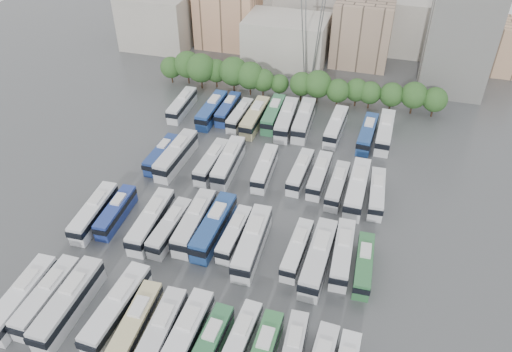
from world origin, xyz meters
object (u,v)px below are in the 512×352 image
(bus_r1_s7, at_px, (234,234))
(bus_r3_s0, at_px, (182,105))
(bus_r3_s4, at_px, (240,115))
(bus_r3_s10, at_px, (336,126))
(bus_r1_s6, at_px, (214,226))
(bus_r2_s4, at_px, (212,162))
(bus_r0_s4, at_px, (117,308))
(bus_r2_s9, at_px, (300,171))
(bus_r0_s6, at_px, (160,334))
(bus_r0_s9, at_px, (240,341))
(bus_r1_s13, at_px, (364,265))
(bus_r1_s5, at_px, (195,222))
(bus_r0_s7, at_px, (185,338))
(bus_r0_s5, at_px, (136,325))
(bus_r0_s1, at_px, (47,296))
(bus_r1_s1, at_px, (116,212))
(bus_r1_s8, at_px, (252,242))
(bus_r3_s12, at_px, (367,133))
(bus_r1_s10, at_px, (297,249))
(bus_r2_s1, at_px, (162,154))
(bus_r1_s0, at_px, (94,212))
(bus_r2_s7, at_px, (265,168))
(apartment_tower, at_px, (461,34))
(electricity_pylon, at_px, (313,7))
(bus_r2_s11, at_px, (337,185))
(bus_r0_s2, at_px, (69,303))
(bus_r3_s6, at_px, (273,114))
(bus_r1_s4, at_px, (170,227))
(bus_r1_s12, at_px, (343,253))
(bus_r2_s10, at_px, (320,175))
(bus_r3_s13, at_px, (385,132))
(bus_r2_s5, at_px, (228,162))
(bus_r3_s5, at_px, (255,117))
(bus_r3_s7, at_px, (286,119))
(bus_r0_s8, at_px, (208,347))
(bus_r2_s13, at_px, (377,193))
(bus_r3_s3, at_px, (228,109))
(bus_r1_s11, at_px, (318,258))
(bus_r1_s3, at_px, (151,221))
(bus_r2_s2, at_px, (176,155))

(bus_r1_s7, bearing_deg, bus_r3_s0, 125.71)
(bus_r3_s4, relative_size, bus_r3_s10, 0.88)
(bus_r1_s6, relative_size, bus_r2_s4, 1.12)
(bus_r0_s4, distance_m, bus_r2_s9, 39.67)
(bus_r0_s6, relative_size, bus_r0_s9, 1.15)
(bus_r2_s4, bearing_deg, bus_r1_s13, -28.64)
(bus_r1_s5, relative_size, bus_r1_s7, 1.20)
(bus_r0_s4, bearing_deg, bus_r0_s7, -6.91)
(bus_r0_s5, bearing_deg, bus_r0_s1, 174.26)
(bus_r0_s6, bearing_deg, bus_r1_s1, 129.07)
(bus_r1_s8, bearing_deg, bus_r0_s6, -110.84)
(bus_r1_s8, relative_size, bus_r3_s12, 1.12)
(bus_r0_s5, relative_size, bus_r1_s10, 1.10)
(bus_r3_s0, bearing_deg, bus_r2_s1, -79.97)
(bus_r0_s5, distance_m, bus_r1_s13, 32.24)
(bus_r1_s0, bearing_deg, bus_r2_s7, 37.05)
(apartment_tower, bearing_deg, bus_r0_s5, -115.29)
(bus_r1_s6, bearing_deg, bus_r2_s4, 113.27)
(electricity_pylon, relative_size, bus_r2_s11, 3.00)
(apartment_tower, xyz_separation_m, bus_r0_s2, (-48.90, -82.05, -10.89))
(bus_r2_s4, xyz_separation_m, bus_r3_s6, (6.46, 19.75, 0.09))
(electricity_pylon, xyz_separation_m, bus_r1_s4, (-10.26, -56.75, -16.88))
(bus_r1_s12, height_order, bus_r2_s10, bus_r1_s12)
(bus_r1_s10, xyz_separation_m, bus_r3_s6, (-13.30, 36.97, 0.20))
(bus_r0_s5, distance_m, bus_r1_s1, 22.93)
(bus_r2_s7, relative_size, bus_r3_s13, 0.90)
(bus_r1_s7, height_order, bus_r1_s13, bus_r1_s13)
(electricity_pylon, xyz_separation_m, bus_r0_s4, (-10.41, -73.02, -16.60))
(bus_r2_s4, xyz_separation_m, bus_r2_s5, (3.05, 0.54, 0.19))
(bus_r0_s9, bearing_deg, bus_r3_s5, 107.29)
(bus_r1_s13, xyz_separation_m, bus_r2_s5, (-26.48, 18.03, 0.33))
(apartment_tower, xyz_separation_m, bus_r3_s7, (-32.49, -28.42, -10.95))
(bus_r0_s8, bearing_deg, bus_r1_s12, 59.02)
(bus_r2_s1, bearing_deg, bus_r0_s5, -68.20)
(bus_r3_s6, bearing_deg, bus_r2_s1, -130.81)
(bus_r2_s1, bearing_deg, bus_r3_s13, 27.77)
(bus_r1_s12, height_order, bus_r2_s13, bus_r1_s12)
(bus_r0_s4, bearing_deg, bus_r0_s9, 2.51)
(bus_r0_s8, height_order, bus_r1_s4, bus_r1_s4)
(bus_r3_s3, bearing_deg, bus_r2_s5, -70.64)
(bus_r0_s5, relative_size, bus_r0_s6, 0.96)
(bus_r1_s10, relative_size, bus_r1_s12, 0.91)
(bus_r3_s6, bearing_deg, bus_r1_s10, -71.66)
(apartment_tower, height_order, bus_r1_s5, apartment_tower)
(bus_r1_s11, bearing_deg, bus_r2_s5, 138.53)
(bus_r0_s9, relative_size, bus_r3_s10, 0.88)
(bus_r1_s3, bearing_deg, bus_r3_s3, 88.49)
(bus_r0_s4, relative_size, bus_r3_s13, 1.04)
(bus_r0_s7, height_order, bus_r2_s2, bus_r2_s2)
(bus_r1_s12, distance_m, bus_r3_s4, 43.08)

